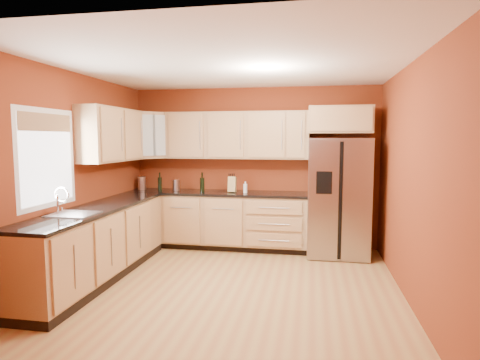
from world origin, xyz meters
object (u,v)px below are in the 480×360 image
at_px(wine_bottle_a, 160,181).
at_px(knife_block, 232,185).
at_px(soap_dispenser, 245,187).
at_px(refrigerator, 338,197).
at_px(canister_left, 142,183).

distance_m(wine_bottle_a, knife_block, 1.22).
relative_size(wine_bottle_a, soap_dispenser, 1.67).
height_order(refrigerator, wine_bottle_a, refrigerator).
xyz_separation_m(refrigerator, wine_bottle_a, (-2.87, 0.06, 0.18)).
bearing_deg(knife_block, soap_dispenser, -11.87).
xyz_separation_m(refrigerator, knife_block, (-1.65, 0.06, 0.15)).
distance_m(refrigerator, canister_left, 3.20).
bearing_deg(knife_block, wine_bottle_a, 178.41).
bearing_deg(soap_dispenser, refrigerator, -0.77).
distance_m(refrigerator, soap_dispenser, 1.43).
bearing_deg(soap_dispenser, knife_block, 169.62).
bearing_deg(soap_dispenser, wine_bottle_a, 178.30).
bearing_deg(wine_bottle_a, canister_left, 172.72).
bearing_deg(canister_left, knife_block, -1.66).
height_order(wine_bottle_a, soap_dispenser, wine_bottle_a).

